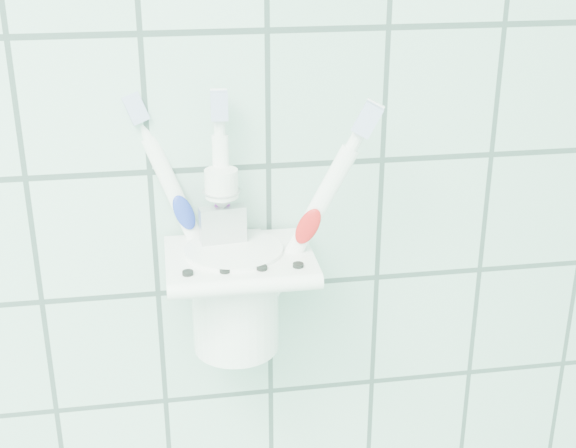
# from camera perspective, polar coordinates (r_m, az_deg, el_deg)

# --- Properties ---
(holder_bracket) EXTENTS (0.11, 0.10, 0.04)m
(holder_bracket) POSITION_cam_1_polar(r_m,az_deg,el_deg) (0.63, -3.48, -2.73)
(holder_bracket) COLOR white
(holder_bracket) RESTS_ON wall_back
(cup) EXTENTS (0.08, 0.08, 0.09)m
(cup) POSITION_cam_1_polar(r_m,az_deg,el_deg) (0.64, -3.79, -4.96)
(cup) COLOR white
(cup) RESTS_ON holder_bracket
(toothbrush_pink) EXTENTS (0.08, 0.05, 0.21)m
(toothbrush_pink) POSITION_cam_1_polar(r_m,az_deg,el_deg) (0.63, -3.97, 1.05)
(toothbrush_pink) COLOR white
(toothbrush_pink) RESTS_ON cup
(toothbrush_blue) EXTENTS (0.01, 0.02, 0.20)m
(toothbrush_blue) POSITION_cam_1_polar(r_m,az_deg,el_deg) (0.63, -4.72, 0.53)
(toothbrush_blue) COLOR white
(toothbrush_blue) RESTS_ON cup
(toothbrush_orange) EXTENTS (0.10, 0.03, 0.21)m
(toothbrush_orange) POSITION_cam_1_polar(r_m,az_deg,el_deg) (0.61, -3.18, 0.77)
(toothbrush_orange) COLOR white
(toothbrush_orange) RESTS_ON cup
(toothpaste_tube) EXTENTS (0.04, 0.03, 0.14)m
(toothpaste_tube) POSITION_cam_1_polar(r_m,az_deg,el_deg) (0.63, -4.61, -1.22)
(toothpaste_tube) COLOR silver
(toothpaste_tube) RESTS_ON cup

